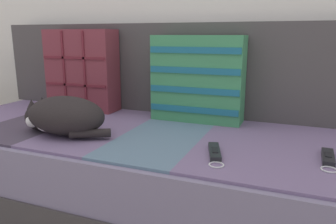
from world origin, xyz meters
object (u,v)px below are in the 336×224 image
object	(u,v)px
throw_pillow_quilted	(82,70)
throw_pillow_striped	(198,79)
game_remote_far	(328,158)
sleeping_cat	(62,116)
game_remote_near	(215,153)
couch	(137,166)

from	to	relation	value
throw_pillow_quilted	throw_pillow_striped	world-z (taller)	throw_pillow_quilted
game_remote_far	sleeping_cat	bearing A→B (deg)	-175.64
throw_pillow_quilted	sleeping_cat	distance (m)	0.48
throw_pillow_striped	game_remote_near	world-z (taller)	throw_pillow_striped
sleeping_cat	game_remote_near	distance (m)	0.64
game_remote_near	couch	bearing A→B (deg)	152.39
couch	throw_pillow_striped	size ratio (longest dim) A/B	4.74
game_remote_far	throw_pillow_striped	bearing A→B (deg)	148.16
couch	throw_pillow_striped	bearing A→B (deg)	45.21
throw_pillow_striped	sleeping_cat	xyz separation A→B (m)	(-0.44, -0.41, -0.12)
throw_pillow_quilted	game_remote_near	world-z (taller)	throw_pillow_quilted
couch	game_remote_near	distance (m)	0.49
game_remote_far	couch	bearing A→B (deg)	170.69
couch	game_remote_far	distance (m)	0.79
throw_pillow_quilted	sleeping_cat	size ratio (longest dim) A/B	1.02
game_remote_far	throw_pillow_quilted	bearing A→B (deg)	164.08
couch	throw_pillow_striped	xyz separation A→B (m)	(0.21, 0.21, 0.38)
sleeping_cat	game_remote_far	world-z (taller)	sleeping_cat
throw_pillow_striped	game_remote_near	xyz separation A→B (m)	(0.19, -0.42, -0.19)
couch	throw_pillow_striped	world-z (taller)	throw_pillow_striped
throw_pillow_quilted	throw_pillow_striped	distance (m)	0.64
game_remote_near	game_remote_far	distance (m)	0.36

